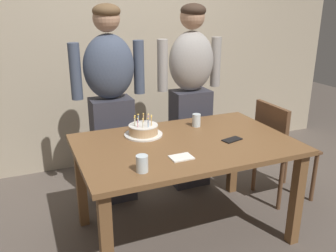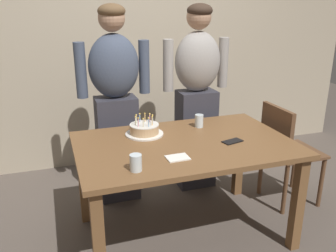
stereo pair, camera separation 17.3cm
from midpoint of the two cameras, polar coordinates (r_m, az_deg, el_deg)
The scene contains 11 objects.
ground_plane at distance 2.87m, azimuth 0.71°, elevation -16.48°, with size 10.00×10.00×0.00m, color #564C44.
back_wall at distance 3.82m, azimuth -8.75°, elevation 13.34°, with size 5.20×0.10×2.60m, color tan.
dining_table at distance 2.55m, azimuth 0.77°, elevation -4.62°, with size 1.50×0.96×0.74m.
birthday_cake at distance 2.64m, azimuth -5.81°, elevation -0.72°, with size 0.28×0.28×0.15m.
water_glass_near at distance 2.08m, azimuth -6.53°, elevation -5.99°, with size 0.07×0.07×0.10m, color silver.
water_glass_far at distance 2.81m, azimuth 2.78°, elevation 0.90°, with size 0.07×0.07×0.10m, color silver.
cell_phone at distance 2.57m, azimuth 8.24°, elevation -2.19°, with size 0.14×0.07×0.01m, color black.
napkin_stack at distance 2.26m, azimuth -0.07°, elevation -5.03°, with size 0.14×0.11×0.01m, color white.
person_man_bearded at distance 3.01m, azimuth -10.70°, elevation 3.45°, with size 0.61×0.27×1.66m.
person_woman_cardigan at distance 3.23m, azimuth 2.09°, elevation 4.85°, with size 0.61×0.27×1.66m.
dining_chair at distance 3.20m, azimuth 15.67°, elevation -2.76°, with size 0.42×0.42×0.87m.
Camera 1 is at (-1.02, -2.11, 1.66)m, focal length 38.39 mm.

